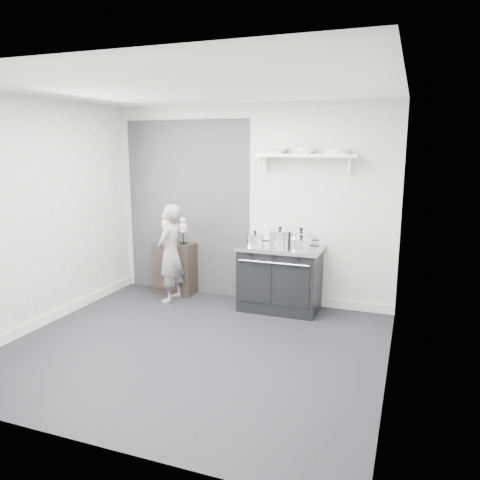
# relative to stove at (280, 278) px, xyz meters

# --- Properties ---
(ground) EXTENTS (4.00, 4.00, 0.00)m
(ground) POSITION_rel_stove_xyz_m (-0.55, -1.48, -0.43)
(ground) COLOR black
(ground) RESTS_ON ground
(room_shell) EXTENTS (4.02, 3.62, 2.71)m
(room_shell) POSITION_rel_stove_xyz_m (-0.64, -1.33, 1.20)
(room_shell) COLOR #ABABA8
(room_shell) RESTS_ON ground
(wall_shelf) EXTENTS (1.30, 0.26, 0.24)m
(wall_shelf) POSITION_rel_stove_xyz_m (0.25, 0.20, 1.57)
(wall_shelf) COLOR white
(wall_shelf) RESTS_ON room_shell
(stove) EXTENTS (1.08, 0.67, 0.86)m
(stove) POSITION_rel_stove_xyz_m (0.00, 0.00, 0.00)
(stove) COLOR black
(stove) RESTS_ON ground
(side_cabinet) EXTENTS (0.58, 0.34, 0.75)m
(side_cabinet) POSITION_rel_stove_xyz_m (-1.63, 0.13, -0.06)
(side_cabinet) COLOR black
(side_cabinet) RESTS_ON ground
(child) EXTENTS (0.34, 0.51, 1.36)m
(child) POSITION_rel_stove_xyz_m (-1.52, -0.19, 0.25)
(child) COLOR slate
(child) RESTS_ON ground
(pot_front_left) EXTENTS (0.32, 0.23, 0.20)m
(pot_front_left) POSITION_rel_stove_xyz_m (-0.32, -0.09, 0.51)
(pot_front_left) COLOR silver
(pot_front_left) RESTS_ON stove
(pot_back_left) EXTENTS (0.37, 0.28, 0.24)m
(pot_back_left) POSITION_rel_stove_xyz_m (-0.04, 0.10, 0.52)
(pot_back_left) COLOR silver
(pot_back_left) RESTS_ON stove
(pot_back_right) EXTENTS (0.38, 0.29, 0.24)m
(pot_back_right) POSITION_rel_stove_xyz_m (0.24, 0.10, 0.53)
(pot_back_right) COLOR silver
(pot_back_right) RESTS_ON stove
(pot_front_right) EXTENTS (0.36, 0.27, 0.20)m
(pot_front_right) POSITION_rel_stove_xyz_m (0.31, -0.16, 0.50)
(pot_front_right) COLOR silver
(pot_front_right) RESTS_ON stove
(skeleton_full) EXTENTS (0.14, 0.09, 0.51)m
(skeleton_full) POSITION_rel_stove_xyz_m (-1.76, 0.13, 0.58)
(skeleton_full) COLOR silver
(skeleton_full) RESTS_ON side_cabinet
(skeleton_torso) EXTENTS (0.12, 0.08, 0.44)m
(skeleton_torso) POSITION_rel_stove_xyz_m (-1.48, 0.13, 0.54)
(skeleton_torso) COLOR silver
(skeleton_torso) RESTS_ON side_cabinet
(bowl_large) EXTENTS (0.30, 0.30, 0.07)m
(bowl_large) POSITION_rel_stove_xyz_m (-0.14, 0.19, 1.64)
(bowl_large) COLOR white
(bowl_large) RESTS_ON wall_shelf
(bowl_small) EXTENTS (0.24, 0.24, 0.08)m
(bowl_small) POSITION_rel_stove_xyz_m (0.25, 0.19, 1.64)
(bowl_small) COLOR white
(bowl_small) RESTS_ON wall_shelf
(plate_stack) EXTENTS (0.28, 0.28, 0.06)m
(plate_stack) POSITION_rel_stove_xyz_m (0.65, 0.19, 1.64)
(plate_stack) COLOR white
(plate_stack) RESTS_ON wall_shelf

